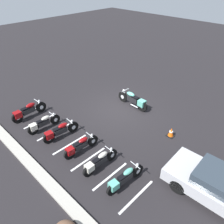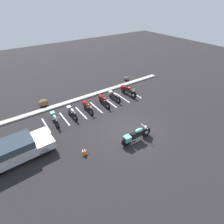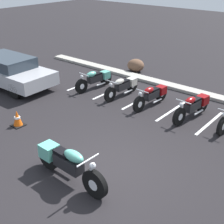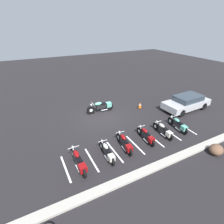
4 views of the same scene
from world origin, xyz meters
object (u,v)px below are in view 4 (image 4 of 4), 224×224
(motorcycle_teal_featured, at_px, (102,106))
(car_silver, at_px, (187,102))
(landscape_rock_0, at_px, (216,150))
(parked_bike_0, at_px, (178,125))
(parked_bike_4, at_px, (107,152))
(parked_bike_3, at_px, (125,143))
(parked_bike_5, at_px, (78,161))
(parked_bike_2, at_px, (146,136))
(traffic_cone, at_px, (140,105))
(parked_bike_1, at_px, (164,130))

(motorcycle_teal_featured, height_order, car_silver, car_silver)
(car_silver, height_order, landscape_rock_0, car_silver)
(motorcycle_teal_featured, height_order, parked_bike_0, motorcycle_teal_featured)
(parked_bike_4, bearing_deg, parked_bike_3, -77.56)
(parked_bike_5, bearing_deg, parked_bike_4, -91.70)
(parked_bike_0, bearing_deg, parked_bike_2, 95.80)
(parked_bike_3, bearing_deg, motorcycle_teal_featured, -3.18)
(motorcycle_teal_featured, relative_size, parked_bike_0, 1.19)
(parked_bike_0, relative_size, landscape_rock_0, 2.43)
(car_silver, xyz_separation_m, landscape_rock_0, (3.14, 5.08, -0.37))
(parked_bike_3, height_order, landscape_rock_0, parked_bike_3)
(parked_bike_2, height_order, parked_bike_4, same)
(parked_bike_0, distance_m, parked_bike_2, 2.86)
(parked_bike_2, height_order, parked_bike_3, parked_bike_3)
(parked_bike_5, bearing_deg, traffic_cone, -59.44)
(parked_bike_3, distance_m, traffic_cone, 5.99)
(parked_bike_4, bearing_deg, landscape_rock_0, -112.44)
(parked_bike_4, relative_size, landscape_rock_0, 2.40)
(car_silver, bearing_deg, parked_bike_1, 23.85)
(parked_bike_0, xyz_separation_m, parked_bike_4, (5.80, 0.32, -0.01))
(parked_bike_4, xyz_separation_m, traffic_cone, (-5.47, -4.53, -0.16))
(parked_bike_0, relative_size, parked_bike_3, 0.96)
(parked_bike_4, relative_size, parked_bike_5, 0.88)
(parked_bike_3, bearing_deg, parked_bike_4, 106.28)
(parked_bike_2, xyz_separation_m, landscape_rock_0, (-2.86, 2.90, -0.10))
(parked_bike_0, height_order, parked_bike_1, parked_bike_0)
(car_silver, bearing_deg, landscape_rock_0, 56.33)
(landscape_rock_0, bearing_deg, parked_bike_4, -24.30)
(motorcycle_teal_featured, xyz_separation_m, car_silver, (-6.84, 2.98, 0.18))
(car_silver, xyz_separation_m, traffic_cone, (3.47, -2.07, -0.43))
(parked_bike_4, distance_m, parked_bike_5, 1.68)
(motorcycle_teal_featured, height_order, parked_bike_2, motorcycle_teal_featured)
(parked_bike_2, height_order, traffic_cone, parked_bike_2)
(parked_bike_1, xyz_separation_m, landscape_rock_0, (-1.44, 2.87, -0.10))
(motorcycle_teal_featured, height_order, parked_bike_3, motorcycle_teal_featured)
(parked_bike_3, relative_size, landscape_rock_0, 2.53)
(parked_bike_3, distance_m, parked_bike_4, 1.31)
(parked_bike_1, height_order, landscape_rock_0, parked_bike_1)
(parked_bike_1, xyz_separation_m, parked_bike_3, (3.07, 0.01, 0.02))
(parked_bike_0, bearing_deg, landscape_rock_0, -174.81)
(parked_bike_2, height_order, landscape_rock_0, parked_bike_2)
(parked_bike_0, xyz_separation_m, parked_bike_3, (4.51, 0.08, 0.02))
(parked_bike_0, distance_m, parked_bike_4, 5.81)
(parked_bike_0, relative_size, parked_bike_1, 1.01)
(parked_bike_5, height_order, traffic_cone, parked_bike_5)
(parked_bike_3, bearing_deg, parked_bike_5, 100.40)
(parked_bike_1, xyz_separation_m, parked_bike_5, (6.04, 0.25, 0.06))
(parked_bike_4, xyz_separation_m, car_silver, (-8.94, -2.46, 0.26))
(parked_bike_1, bearing_deg, parked_bike_4, 95.30)
(motorcycle_teal_featured, relative_size, parked_bike_3, 1.15)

